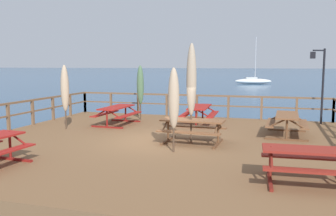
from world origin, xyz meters
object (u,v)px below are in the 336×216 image
(picnic_table_back_left, at_px, (193,126))
(picnic_table_back_right, at_px, (308,158))
(patio_umbrella_tall_front, at_px, (140,85))
(sailboat_distant, at_px, (253,81))
(picnic_table_mid_centre, at_px, (200,111))
(picnic_table_front_right, at_px, (287,120))
(patio_umbrella_tall_back_left, at_px, (65,88))
(patio_umbrella_tall_back_right, at_px, (174,99))
(patio_umbrella_tall_mid_left, at_px, (191,80))
(lamp_post_hooked, at_px, (319,75))
(picnic_table_mid_left, at_px, (117,111))

(picnic_table_back_left, distance_m, picnic_table_back_right, 4.59)
(picnic_table_back_left, height_order, picnic_table_back_right, same)
(patio_umbrella_tall_front, xyz_separation_m, sailboat_distant, (2.35, 45.82, -1.76))
(picnic_table_back_right, bearing_deg, picnic_table_mid_centre, 118.53)
(picnic_table_front_right, bearing_deg, patio_umbrella_tall_back_left, -172.29)
(patio_umbrella_tall_back_right, bearing_deg, patio_umbrella_tall_front, 119.70)
(patio_umbrella_tall_front, bearing_deg, picnic_table_back_left, -50.65)
(patio_umbrella_tall_mid_left, bearing_deg, lamp_post_hooked, 50.07)
(patio_umbrella_tall_back_right, bearing_deg, picnic_table_back_right, -28.20)
(picnic_table_mid_left, height_order, patio_umbrella_tall_back_right, patio_umbrella_tall_back_right)
(picnic_table_front_right, distance_m, lamp_post_hooked, 3.60)
(picnic_table_back_right, xyz_separation_m, lamp_post_hooked, (1.05, 8.36, 1.56))
(picnic_table_mid_centre, height_order, patio_umbrella_tall_front, patio_umbrella_tall_front)
(picnic_table_mid_left, relative_size, patio_umbrella_tall_back_left, 0.85)
(picnic_table_back_left, height_order, patio_umbrella_tall_back_right, patio_umbrella_tall_back_right)
(picnic_table_back_right, xyz_separation_m, patio_umbrella_tall_mid_left, (-3.28, 3.19, 1.48))
(picnic_table_front_right, height_order, picnic_table_back_left, same)
(patio_umbrella_tall_front, bearing_deg, patio_umbrella_tall_back_right, -60.30)
(sailboat_distant, bearing_deg, picnic_table_front_right, -85.19)
(patio_umbrella_tall_front, xyz_separation_m, lamp_post_hooked, (7.69, 0.96, 0.52))
(picnic_table_mid_left, xyz_separation_m, picnic_table_back_left, (3.88, -2.58, -0.00))
(picnic_table_mid_centre, relative_size, patio_umbrella_tall_back_right, 0.87)
(picnic_table_back_left, xyz_separation_m, patio_umbrella_tall_back_right, (-0.25, -1.38, 1.00))
(picnic_table_back_left, relative_size, picnic_table_mid_centre, 0.97)
(picnic_table_mid_centre, relative_size, picnic_table_back_right, 1.10)
(picnic_table_back_left, relative_size, sailboat_distant, 0.27)
(picnic_table_mid_centre, distance_m, patio_umbrella_tall_front, 3.09)
(picnic_table_front_right, xyz_separation_m, sailboat_distant, (-4.02, 47.83, -0.74))
(patio_umbrella_tall_mid_left, bearing_deg, patio_umbrella_tall_front, 128.67)
(picnic_table_back_left, bearing_deg, patio_umbrella_tall_front, 129.35)
(picnic_table_mid_centre, xyz_separation_m, patio_umbrella_tall_front, (-2.87, 0.47, 1.03))
(picnic_table_mid_left, bearing_deg, patio_umbrella_tall_back_right, -47.48)
(picnic_table_mid_centre, xyz_separation_m, sailboat_distant, (-0.52, 46.29, -0.74))
(patio_umbrella_tall_back_left, relative_size, sailboat_distant, 0.33)
(lamp_post_hooked, bearing_deg, picnic_table_mid_centre, -163.54)
(picnic_table_mid_left, bearing_deg, lamp_post_hooked, 17.22)
(picnic_table_mid_left, relative_size, picnic_table_front_right, 0.98)
(picnic_table_mid_centre, height_order, picnic_table_back_right, same)
(picnic_table_back_right, distance_m, patio_umbrella_tall_back_right, 4.08)
(picnic_table_front_right, bearing_deg, patio_umbrella_tall_front, 162.49)
(patio_umbrella_tall_mid_left, bearing_deg, picnic_table_front_right, 36.16)
(picnic_table_front_right, bearing_deg, picnic_table_mid_left, 176.35)
(picnic_table_mid_centre, distance_m, patio_umbrella_tall_back_left, 5.60)
(picnic_table_front_right, bearing_deg, picnic_table_back_right, -87.15)
(sailboat_distant, bearing_deg, picnic_table_back_left, -88.79)
(picnic_table_mid_left, xyz_separation_m, patio_umbrella_tall_mid_left, (3.84, -2.64, 1.48))
(picnic_table_front_right, height_order, picnic_table_mid_centre, same)
(picnic_table_back_right, height_order, patio_umbrella_tall_mid_left, patio_umbrella_tall_mid_left)
(picnic_table_mid_left, relative_size, patio_umbrella_tall_mid_left, 0.67)
(picnic_table_mid_left, bearing_deg, sailboat_distant, 86.59)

